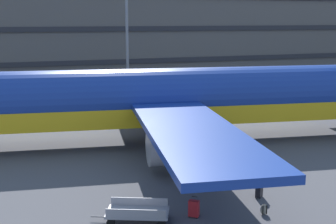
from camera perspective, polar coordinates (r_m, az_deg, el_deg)
ground_plane at (r=34.37m, az=4.20°, el=-2.56°), size 600.00×600.00×0.00m
terminal_structure at (r=73.99m, az=-8.92°, el=12.19°), size 170.59×17.21×18.63m
airliner at (r=30.67m, az=-1.93°, el=1.56°), size 40.13×32.55×10.90m
suitcase_navy at (r=22.44m, az=11.36°, el=-9.37°), size 0.47×0.45×0.95m
suitcase_teal at (r=20.01m, az=3.26°, el=-11.95°), size 0.51×0.49×0.91m
backpack_upright at (r=20.73m, az=11.90°, el=-11.85°), size 0.34×0.24×0.53m
baggage_cart at (r=19.59m, az=-3.84°, el=-12.43°), size 3.31×2.20×0.82m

